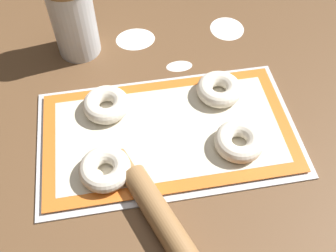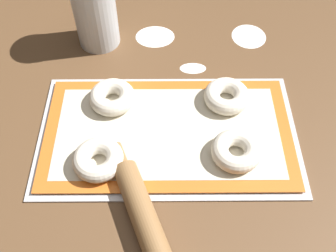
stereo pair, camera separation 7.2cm
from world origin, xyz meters
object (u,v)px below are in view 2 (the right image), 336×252
(baking_tray, at_px, (168,133))
(bagel_back_right, at_px, (227,96))
(flour_canister, at_px, (94,8))
(rolling_pin, at_px, (156,248))
(bagel_front_left, at_px, (98,159))
(bagel_back_left, at_px, (112,97))
(bagel_front_right, at_px, (236,151))

(baking_tray, relative_size, bagel_back_right, 5.44)
(baking_tray, relative_size, flour_canister, 2.76)
(rolling_pin, bearing_deg, bagel_front_left, 123.30)
(bagel_back_left, distance_m, rolling_pin, 0.31)
(bagel_front_left, height_order, bagel_back_left, same)
(rolling_pin, bearing_deg, bagel_front_right, 50.77)
(baking_tray, xyz_separation_m, flour_canister, (-0.16, 0.27, 0.09))
(bagel_front_right, bearing_deg, flour_canister, 130.59)
(bagel_front_right, height_order, bagel_back_right, same)
(bagel_front_left, xyz_separation_m, flour_canister, (-0.03, 0.34, 0.06))
(bagel_back_right, height_order, flour_canister, flour_canister)
(baking_tray, relative_size, rolling_pin, 1.27)
(bagel_front_left, bearing_deg, bagel_back_right, 31.24)
(bagel_front_right, height_order, rolling_pin, same)
(baking_tray, distance_m, flour_canister, 0.32)
(baking_tray, bearing_deg, rolling_pin, -95.01)
(bagel_front_left, relative_size, rolling_pin, 0.23)
(rolling_pin, bearing_deg, bagel_back_left, 106.62)
(baking_tray, relative_size, bagel_front_left, 5.44)
(baking_tray, xyz_separation_m, rolling_pin, (-0.02, -0.23, 0.02))
(bagel_front_left, bearing_deg, baking_tray, 30.52)
(rolling_pin, bearing_deg, flour_canister, 105.32)
(baking_tray, height_order, rolling_pin, rolling_pin)
(bagel_front_right, relative_size, rolling_pin, 0.23)
(bagel_back_left, bearing_deg, bagel_front_left, -95.23)
(flour_canister, xyz_separation_m, rolling_pin, (0.14, -0.50, -0.07))
(baking_tray, height_order, bagel_back_left, bagel_back_left)
(baking_tray, bearing_deg, flour_canister, 120.26)
(baking_tray, bearing_deg, bagel_back_right, 31.99)
(bagel_front_left, relative_size, bagel_back_right, 1.00)
(bagel_back_left, height_order, rolling_pin, same)
(bagel_back_left, xyz_separation_m, rolling_pin, (0.09, -0.30, -0.01))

